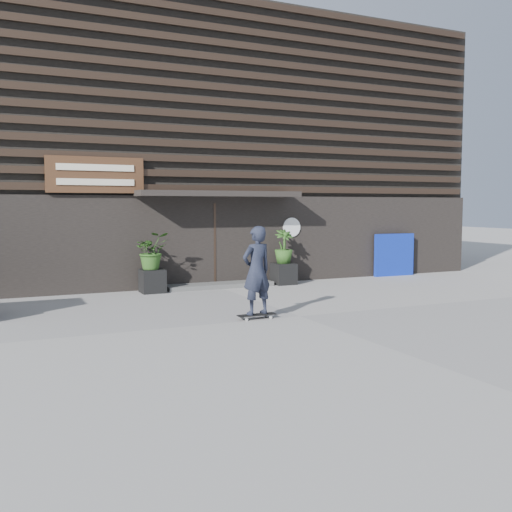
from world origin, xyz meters
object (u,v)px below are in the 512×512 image
blue_tarp (394,255)px  planter_pot_left (152,281)px  skateboarder (257,271)px  planter_pot_right (284,274)px

blue_tarp → planter_pot_left: bearing=-176.6°
skateboarder → planter_pot_right: bearing=56.7°
planter_pot_left → planter_pot_right: bearing=0.0°
planter_pot_left → blue_tarp: size_ratio=0.42×
planter_pot_left → skateboarder: bearing=-77.1°
planter_pot_right → planter_pot_left: bearing=180.0°
planter_pot_right → blue_tarp: 4.13m
blue_tarp → planter_pot_right: bearing=-174.6°
planter_pot_right → skateboarder: 5.18m
planter_pot_left → planter_pot_right: (3.80, 0.00, 0.00)m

